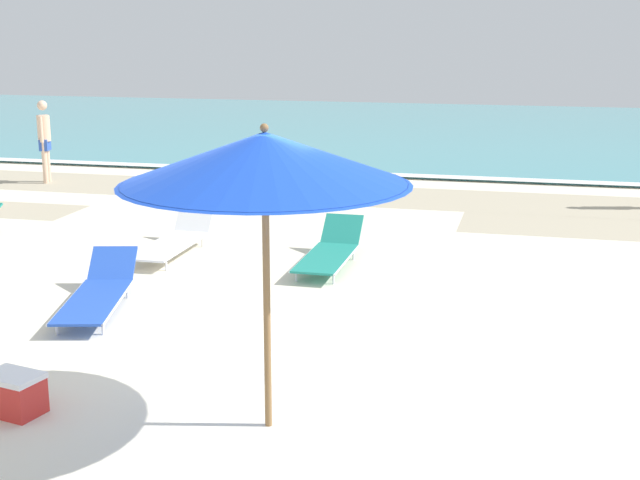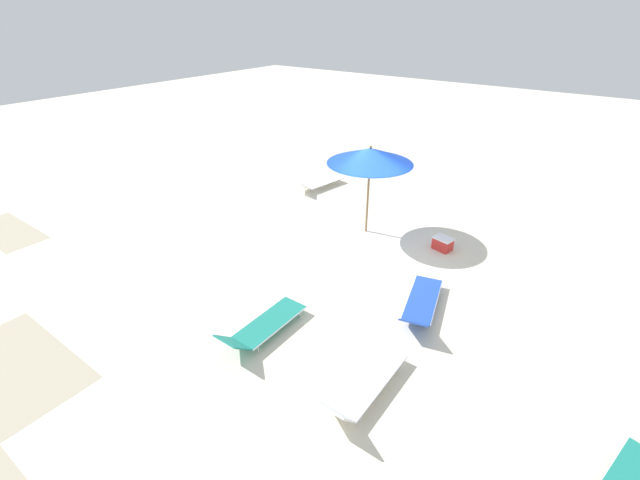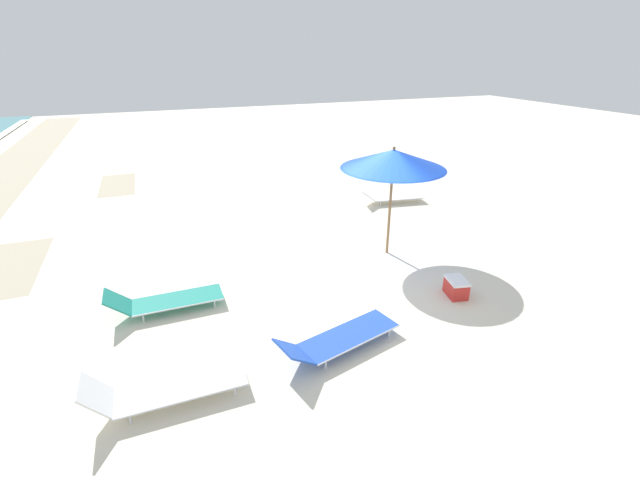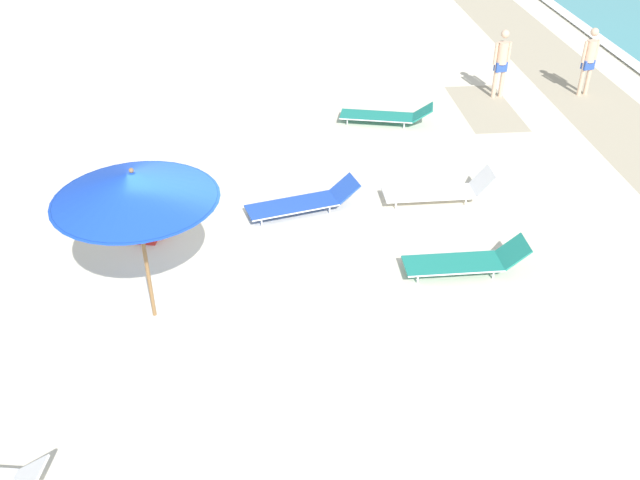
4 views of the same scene
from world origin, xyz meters
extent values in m
cube|color=beige|center=(0.00, 0.00, -0.08)|extent=(60.00, 60.00, 0.16)
cube|color=#B3A68B|center=(3.32, 7.37, 0.00)|extent=(3.09, 1.67, 0.00)
cube|color=#B3A68B|center=(9.45, 5.15, 0.00)|extent=(2.91, 1.17, 0.00)
cylinder|color=olive|center=(0.88, -1.18, 1.15)|extent=(0.06, 0.06, 2.31)
cone|color=blue|center=(0.88, -1.18, 2.31)|extent=(2.37, 2.37, 0.42)
cylinder|color=#13359C|center=(0.88, -1.18, 2.10)|extent=(2.30, 2.30, 0.01)
sphere|color=olive|center=(0.88, -1.18, 2.55)|extent=(0.07, 0.07, 0.07)
cube|color=blue|center=(-1.98, 1.17, 0.17)|extent=(1.01, 1.84, 0.03)
cylinder|color=silver|center=(-2.27, 1.09, 0.17)|extent=(0.46, 1.69, 0.03)
cylinder|color=silver|center=(-1.69, 1.24, 0.17)|extent=(0.46, 1.69, 0.03)
cube|color=blue|center=(-2.25, 2.22, 0.34)|extent=(0.67, 0.59, 0.35)
cylinder|color=silver|center=(-2.06, 0.44, 0.08)|extent=(0.03, 0.03, 0.16)
cylinder|color=silver|center=(-1.56, 0.57, 0.08)|extent=(0.03, 0.03, 0.16)
cylinder|color=silver|center=(-2.39, 1.76, 0.08)|extent=(0.03, 0.03, 0.16)
cylinder|color=silver|center=(-1.90, 1.89, 0.08)|extent=(0.03, 0.03, 0.16)
cube|color=#1E8475|center=(0.22, 3.74, 0.17)|extent=(0.60, 1.65, 0.03)
cylinder|color=silver|center=(-0.08, 3.74, 0.17)|extent=(0.03, 1.65, 0.03)
cylinder|color=silver|center=(0.52, 3.74, 0.17)|extent=(0.03, 1.65, 0.03)
cube|color=#1E8475|center=(0.23, 4.77, 0.35)|extent=(0.58, 0.44, 0.38)
cylinder|color=silver|center=(-0.03, 3.10, 0.08)|extent=(0.03, 0.03, 0.16)
cylinder|color=silver|center=(0.48, 3.10, 0.08)|extent=(0.03, 0.03, 0.16)
cylinder|color=silver|center=(-0.03, 4.39, 0.08)|extent=(0.03, 0.03, 0.16)
cylinder|color=silver|center=(0.48, 4.38, 0.08)|extent=(0.03, 0.03, 0.16)
cube|color=white|center=(-2.19, 3.88, 0.17)|extent=(0.60, 1.78, 0.03)
cylinder|color=silver|center=(-2.49, 3.88, 0.17)|extent=(0.03, 1.78, 0.03)
cylinder|color=silver|center=(-1.89, 3.88, 0.17)|extent=(0.03, 1.78, 0.03)
cube|color=white|center=(-2.19, 4.95, 0.39)|extent=(0.58, 0.37, 0.45)
cylinder|color=silver|center=(-2.45, 3.19, 0.08)|extent=(0.03, 0.03, 0.16)
cylinder|color=silver|center=(-1.94, 3.19, 0.08)|extent=(0.03, 0.03, 0.16)
cylinder|color=silver|center=(-2.45, 4.58, 0.08)|extent=(0.03, 0.03, 0.16)
cylinder|color=silver|center=(-1.94, 4.58, 0.08)|extent=(0.03, 0.03, 0.16)
cube|color=white|center=(4.04, -3.35, 0.17)|extent=(0.87, 1.74, 0.03)
cylinder|color=silver|center=(3.75, -3.30, 0.17)|extent=(0.31, 1.64, 0.03)
cylinder|color=silver|center=(4.34, -3.40, 0.17)|extent=(0.31, 1.64, 0.03)
cube|color=white|center=(4.22, -2.31, 0.34)|extent=(0.65, 0.55, 0.34)
cylinder|color=silver|center=(3.69, -3.94, 0.08)|extent=(0.03, 0.03, 0.16)
cylinder|color=silver|center=(4.19, -4.03, 0.08)|extent=(0.03, 0.03, 0.16)
cylinder|color=silver|center=(3.90, -2.67, 0.08)|extent=(0.03, 0.03, 0.16)
cylinder|color=silver|center=(4.40, -2.75, 0.08)|extent=(0.03, 0.03, 0.16)
cube|color=red|center=(-1.36, -1.48, 0.16)|extent=(0.54, 0.43, 0.32)
cube|color=white|center=(-1.36, -1.48, 0.35)|extent=(0.56, 0.45, 0.05)
camera|label=1|loc=(2.98, -7.91, 3.35)|focal=50.00mm
camera|label=2|loc=(-4.68, 8.70, 5.87)|focal=24.00mm
camera|label=3|loc=(-7.25, 3.77, 4.56)|focal=24.00mm
camera|label=4|loc=(9.79, 0.55, 7.12)|focal=40.00mm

